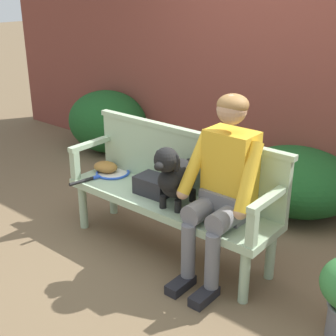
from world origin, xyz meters
The scene contains 14 objects.
ground_plane centered at (0.00, 0.00, 0.00)m, with size 40.00×40.00×0.00m, color brown.
brick_garden_fence centered at (0.00, 1.71, 1.24)m, with size 8.00×0.30×2.48m, color brown.
hedge_bush_mid_left centered at (-2.07, 1.33, 0.38)m, with size 1.04×0.88×0.76m, color #194C1E.
hedge_bush_far_left centered at (0.44, 1.31, 0.29)m, with size 1.13×1.06×0.58m, color #194C1E.
hedge_bush_far_right centered at (0.49, 1.33, 0.28)m, with size 1.04×0.87×0.56m, color #194C1E.
garden_bench centered at (0.00, 0.00, 0.39)m, with size 1.76×0.48×0.45m.
bench_backrest centered at (0.00, 0.21, 0.71)m, with size 1.80×0.06×0.50m.
bench_armrest_left_end centered at (-0.84, -0.09, 0.65)m, with size 0.06×0.48×0.28m.
bench_armrest_right_end centered at (0.84, -0.09, 0.65)m, with size 0.06×0.48×0.28m.
person_seated centered at (0.49, -0.01, 0.73)m, with size 0.56×0.64×1.32m.
dog_on_bench centered at (0.13, -0.07, 0.70)m, with size 0.28×0.50×0.49m.
tennis_racket centered at (-0.68, 0.05, 0.46)m, with size 0.34×0.58×0.03m.
baseball_glove centered at (-0.76, 0.07, 0.50)m, with size 0.22×0.17×0.09m, color #9E6B2D.
sports_bag centered at (-0.14, 0.00, 0.52)m, with size 0.28×0.20×0.14m, color #232328.
Camera 1 is at (2.05, -2.48, 2.00)m, focal length 50.04 mm.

